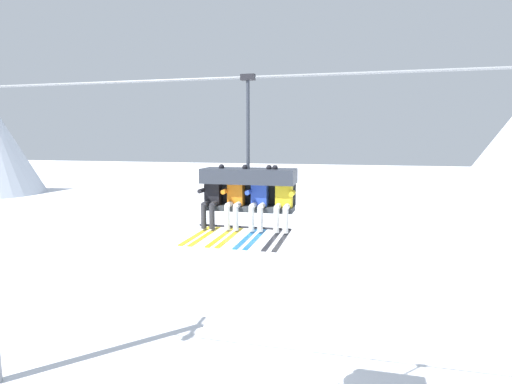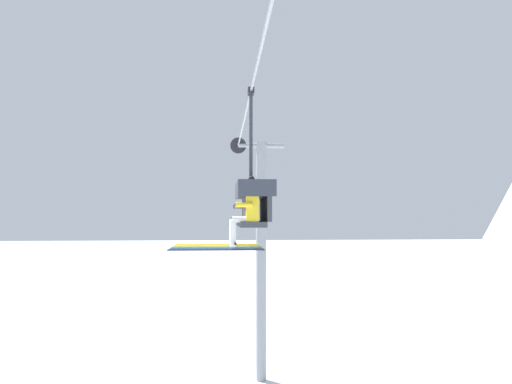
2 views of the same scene
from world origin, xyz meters
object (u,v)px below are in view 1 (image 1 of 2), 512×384
at_px(skier_orange, 235,197).
at_px(skier_yellow, 283,199).
at_px(chairlift_chair, 249,182).
at_px(skier_black, 211,196).
at_px(skier_blue, 259,198).

height_order(skier_orange, skier_yellow, same).
relative_size(chairlift_chair, skier_black, 1.76).
bearing_deg(skier_black, skier_blue, 0.00).
distance_m(chairlift_chair, skier_black, 0.82).
distance_m(skier_orange, skier_blue, 0.49).
bearing_deg(skier_blue, chairlift_chair, 139.49).
distance_m(skier_black, skier_yellow, 1.47).
relative_size(chairlift_chair, skier_yellow, 1.76).
relative_size(skier_orange, skier_blue, 1.00).
bearing_deg(skier_blue, skier_black, 180.00).
relative_size(skier_blue, skier_yellow, 1.00).
bearing_deg(skier_yellow, chairlift_chair, 163.83).
bearing_deg(skier_yellow, skier_black, 180.00).
distance_m(skier_black, skier_blue, 0.99).
height_order(skier_orange, skier_blue, same).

